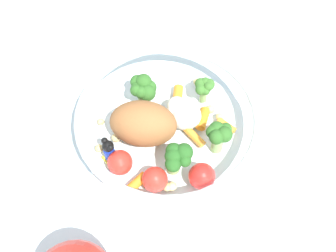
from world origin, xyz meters
name	(u,v)px	position (x,y,z in m)	size (l,w,h in m)	color
ground_plane	(175,137)	(0.00, 0.00, 0.00)	(2.40, 2.40, 0.00)	silver
food_container	(166,126)	(0.01, 0.00, 0.03)	(0.22, 0.22, 0.07)	white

